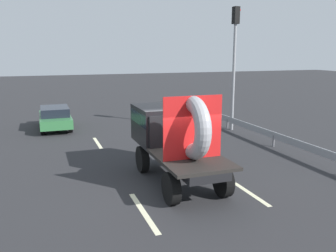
% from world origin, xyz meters
% --- Properties ---
extents(ground_plane, '(120.00, 120.00, 0.00)m').
position_xyz_m(ground_plane, '(0.00, 0.00, 0.00)').
color(ground_plane, '#28282B').
extents(flatbed_truck, '(2.02, 4.98, 3.11)m').
position_xyz_m(flatbed_truck, '(0.05, 0.96, 1.62)').
color(flatbed_truck, black).
rests_on(flatbed_truck, ground_plane).
extents(distant_sedan, '(1.69, 3.94, 1.29)m').
position_xyz_m(distant_sedan, '(-3.49, 10.69, 0.69)').
color(distant_sedan, black).
rests_on(distant_sedan, ground_plane).
extents(traffic_light, '(0.42, 0.36, 6.74)m').
position_xyz_m(traffic_light, '(5.99, 7.04, 4.32)').
color(traffic_light, gray).
rests_on(traffic_light, ground_plane).
extents(guardrail, '(0.10, 17.49, 0.71)m').
position_xyz_m(guardrail, '(5.95, 5.30, 0.53)').
color(guardrail, gray).
rests_on(guardrail, ground_plane).
extents(lane_dash_left_near, '(0.16, 2.70, 0.01)m').
position_xyz_m(lane_dash_left_near, '(-1.72, -1.50, 0.00)').
color(lane_dash_left_near, beige).
rests_on(lane_dash_left_near, ground_plane).
extents(lane_dash_left_far, '(0.16, 2.20, 0.01)m').
position_xyz_m(lane_dash_left_far, '(-1.72, 6.63, 0.00)').
color(lane_dash_left_far, beige).
rests_on(lane_dash_left_far, ground_plane).
extents(lane_dash_right_near, '(0.16, 2.02, 0.01)m').
position_xyz_m(lane_dash_right_near, '(1.82, -1.41, 0.00)').
color(lane_dash_right_near, beige).
rests_on(lane_dash_right_near, ground_plane).
extents(lane_dash_right_far, '(0.16, 2.40, 0.01)m').
position_xyz_m(lane_dash_right_far, '(1.82, 6.45, 0.00)').
color(lane_dash_right_far, beige).
rests_on(lane_dash_right_far, ground_plane).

